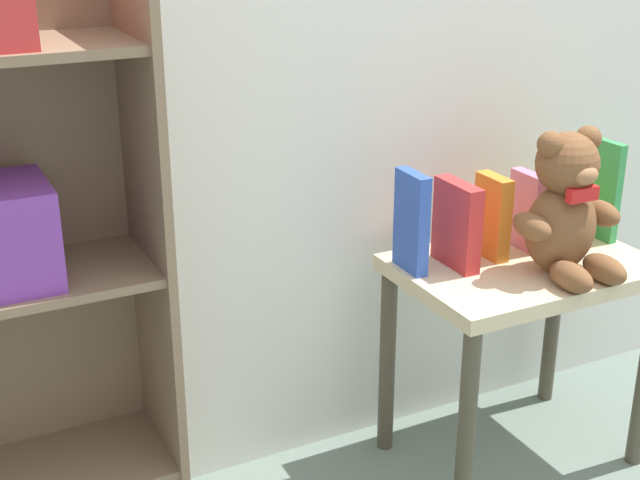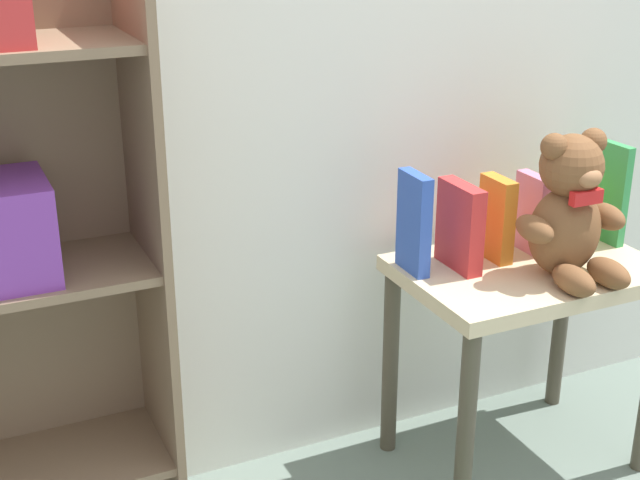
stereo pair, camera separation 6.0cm
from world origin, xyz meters
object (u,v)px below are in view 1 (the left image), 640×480
teddy_bear (566,209)px  book_standing_pink (526,211)px  display_table (521,297)px  book_standing_blue (412,222)px  book_standing_yellow (560,204)px  book_standing_orange (492,217)px  book_standing_red (457,225)px  book_standing_green (597,188)px

teddy_bear → book_standing_pink: bearing=83.5°
display_table → book_standing_blue: size_ratio=2.54×
teddy_bear → book_standing_pink: 0.16m
book_standing_blue → book_standing_yellow: book_standing_blue is taller
book_standing_yellow → book_standing_pink: bearing=179.5°
book_standing_pink → book_standing_yellow: (0.11, 0.00, 0.00)m
display_table → book_standing_yellow: 0.25m
book_standing_pink → book_standing_yellow: size_ratio=1.00×
book_standing_orange → teddy_bear: bearing=-58.6°
display_table → book_standing_yellow: bearing=24.8°
book_standing_blue → book_standing_red: bearing=-13.2°
display_table → book_standing_green: (0.26, 0.06, 0.21)m
book_standing_pink → display_table: bearing=-126.5°
teddy_bear → book_standing_red: (-0.19, 0.14, -0.05)m
book_standing_orange → book_standing_green: bearing=0.1°
teddy_bear → book_standing_orange: (-0.09, 0.15, -0.05)m
display_table → book_standing_green: bearing=13.7°
display_table → book_standing_green: 0.35m
display_table → book_standing_orange: book_standing_orange is taller
teddy_bear → book_standing_green: size_ratio=1.33×
book_standing_blue → book_standing_yellow: bearing=-0.4°
book_standing_red → book_standing_pink: size_ratio=1.05×
display_table → book_standing_yellow: book_standing_yellow is taller
book_standing_pink → teddy_bear: bearing=-96.4°
book_standing_pink → book_standing_yellow: bearing=1.0°
book_standing_green → book_standing_pink: bearing=176.1°
teddy_bear → book_standing_yellow: (0.12, 0.15, -0.06)m
teddy_bear → book_standing_blue: 0.34m
teddy_bear → book_standing_orange: bearing=121.1°
book_standing_blue → teddy_bear: bearing=-27.8°
book_standing_red → book_standing_yellow: book_standing_red is taller
display_table → book_standing_pink: book_standing_pink is taller
display_table → book_standing_blue: book_standing_blue is taller
book_standing_blue → book_standing_yellow: 0.42m
book_standing_orange → book_standing_yellow: (0.21, 0.01, -0.00)m
book_standing_pink → book_standing_blue: bearing=177.8°
book_standing_blue → book_standing_pink: 0.32m
book_standing_red → teddy_bear: bearing=-35.7°
display_table → book_standing_red: size_ratio=2.93×
book_standing_red → book_standing_yellow: (0.32, 0.02, -0.00)m
book_standing_red → book_standing_pink: (0.21, 0.01, -0.01)m
teddy_bear → book_standing_blue: (-0.30, 0.16, -0.04)m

